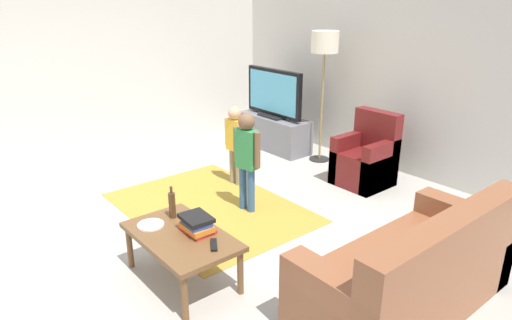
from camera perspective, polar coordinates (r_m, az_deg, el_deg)
name	(u,v)px	position (r m, az deg, el deg)	size (l,w,h in m)	color
ground	(209,236)	(4.54, -5.93, -9.38)	(7.80, 7.80, 0.00)	#B2ADA3
wall_back	(402,67)	(6.19, 17.75, 10.96)	(6.00, 0.12, 2.70)	silver
wall_left	(81,63)	(6.75, -20.98, 11.26)	(0.12, 6.00, 2.70)	silver
area_rug	(210,207)	(5.10, -5.81, -5.87)	(2.20, 1.60, 0.01)	#B28C33
tv_stand	(274,133)	(6.95, 2.30, 3.41)	(1.20, 0.44, 0.50)	slate
tv	(274,94)	(6.79, 2.24, 8.27)	(1.10, 0.28, 0.71)	black
couch	(416,277)	(3.61, 19.35, -13.61)	(0.80, 1.80, 0.86)	brown
armchair	(367,161)	(5.77, 13.67, -0.07)	(0.60, 0.60, 0.90)	maroon
floor_lamp	(325,49)	(6.24, 8.58, 13.52)	(0.36, 0.36, 1.78)	#262626
child_near_tv	(235,138)	(5.51, -2.64, 2.72)	(0.33, 0.16, 0.98)	gray
child_center	(247,153)	(4.78, -1.17, 0.84)	(0.36, 0.18, 1.09)	#33598C
coffee_table	(181,239)	(3.76, -9.33, -9.77)	(1.00, 0.60, 0.42)	brown
book_stack	(197,224)	(3.71, -7.41, -7.97)	(0.29, 0.23, 0.14)	red
bottle	(172,205)	(3.96, -10.44, -5.51)	(0.06, 0.06, 0.29)	#4C3319
tv_remote	(214,245)	(3.54, -5.28, -10.51)	(0.17, 0.05, 0.02)	black
plate	(151,225)	(3.90, -13.02, -7.90)	(0.22, 0.22, 0.02)	white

